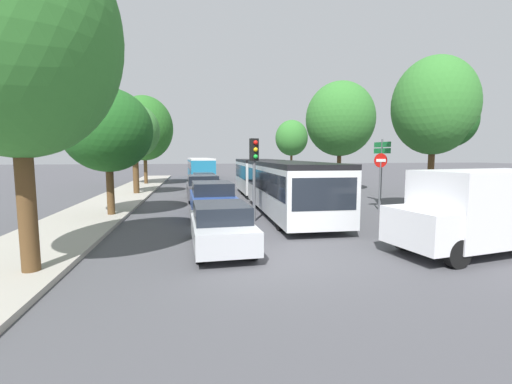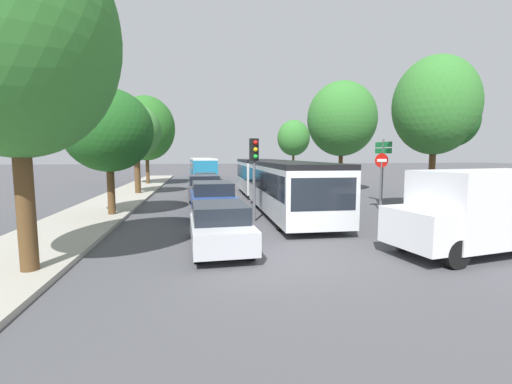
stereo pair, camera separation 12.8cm
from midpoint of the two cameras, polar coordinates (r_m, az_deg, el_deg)
ground_plane at (r=9.23m, az=4.44°, el=-11.07°), size 200.00×200.00×0.00m
kerb_strip_left at (r=24.75m, az=-20.93°, el=-0.41°), size 3.20×41.29×0.14m
articulated_bus at (r=18.89m, az=2.61°, el=2.14°), size 2.82×16.44×2.43m
city_bus_rear at (r=39.84m, az=-9.39°, el=4.14°), size 2.98×11.14×2.37m
queued_car_silver at (r=10.06m, az=-6.22°, el=-5.64°), size 1.79×3.93×1.34m
queued_car_blue at (r=15.65m, az=-7.55°, el=-1.07°), size 2.03×4.46×1.53m
queued_car_graphite at (r=20.93m, az=-9.03°, el=0.73°), size 2.04×4.47×1.53m
queued_car_black at (r=26.91m, az=-8.86°, el=1.75°), size 1.81×3.97×1.36m
white_van at (r=11.47m, az=33.21°, el=-2.31°), size 5.25×2.74×2.31m
traffic_light at (r=13.93m, az=-0.55°, el=5.21°), size 0.37×0.39×3.40m
no_entry_sign at (r=18.01m, az=19.81°, el=3.09°), size 0.70×0.08×2.82m
direction_sign_post at (r=19.96m, az=20.05°, el=5.29°), size 0.19×1.40×3.60m
tree_left_near at (r=9.37m, az=-35.01°, el=19.92°), size 4.33×4.33×7.89m
tree_left_mid at (r=16.23m, az=-23.70°, el=9.39°), size 3.77×3.77×5.59m
tree_left_far at (r=24.79m, az=-19.83°, el=9.27°), size 3.35×3.35×6.15m
tree_left_distant at (r=33.00m, az=-18.29°, el=9.80°), size 5.11×5.11×8.03m
tree_right_near at (r=17.33m, az=27.74°, el=12.24°), size 3.59×3.59×7.03m
tree_right_mid at (r=26.44m, az=13.72°, el=11.73°), size 5.03×5.03×8.10m
tree_right_far at (r=38.27m, az=5.73°, el=8.80°), size 3.55×3.55×6.56m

